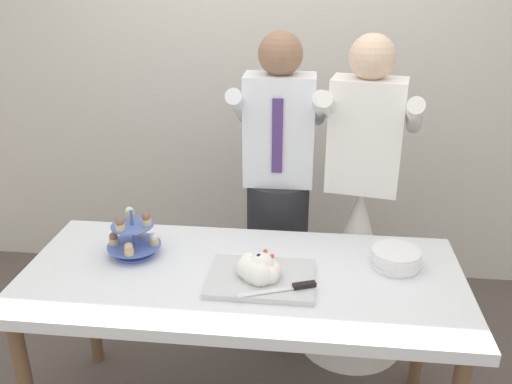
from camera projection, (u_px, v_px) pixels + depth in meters
rear_wall at (272, 52)px, 3.22m from camera, size 5.20×0.10×2.90m
dessert_table at (242, 289)px, 2.22m from camera, size 1.80×0.80×0.78m
cupcake_stand at (134, 238)px, 2.31m from camera, size 0.23×0.23×0.21m
main_cake_tray at (260, 272)px, 2.12m from camera, size 0.43×0.32×0.13m
plate_stack at (396, 259)px, 2.23m from camera, size 0.21×0.20×0.08m
person_groom at (278, 212)px, 2.80m from camera, size 0.46×0.49×1.66m
person_bride at (356, 249)px, 2.77m from camera, size 0.57×0.56×1.66m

